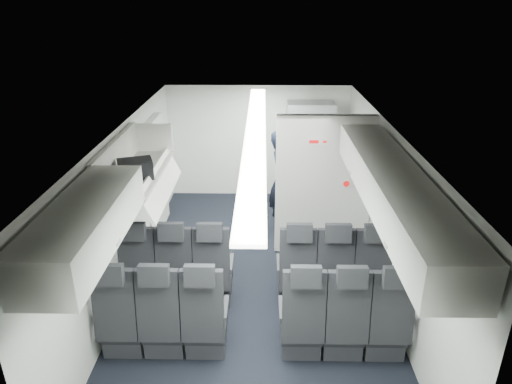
{
  "coord_description": "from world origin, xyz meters",
  "views": [
    {
      "loc": [
        0.09,
        -5.38,
        3.63
      ],
      "look_at": [
        0.0,
        0.4,
        1.15
      ],
      "focal_mm": 32.0,
      "sensor_mm": 36.0,
      "label": 1
    }
  ],
  "objects_px": {
    "seat_row_mid": "(253,323)",
    "boarding_door": "(157,175)",
    "galley_unit": "(309,153)",
    "flight_attendant": "(282,182)",
    "carry_on_bag": "(135,169)",
    "seat_row_front": "(255,276)"
  },
  "relations": [
    {
      "from": "seat_row_mid",
      "to": "boarding_door",
      "type": "xyz_separation_m",
      "value": [
        -1.64,
        2.99,
        0.55
      ]
    },
    {
      "from": "galley_unit",
      "to": "flight_attendant",
      "type": "relative_size",
      "value": 1.1
    },
    {
      "from": "seat_row_mid",
      "to": "boarding_door",
      "type": "relative_size",
      "value": 1.79
    },
    {
      "from": "boarding_door",
      "to": "flight_attendant",
      "type": "distance_m",
      "value": 2.05
    },
    {
      "from": "flight_attendant",
      "to": "carry_on_bag",
      "type": "xyz_separation_m",
      "value": [
        -1.8,
        -1.95,
        0.92
      ]
    },
    {
      "from": "seat_row_mid",
      "to": "carry_on_bag",
      "type": "xyz_separation_m",
      "value": [
        -1.39,
        1.0,
        1.38
      ]
    },
    {
      "from": "boarding_door",
      "to": "carry_on_bag",
      "type": "relative_size",
      "value": 4.78
    },
    {
      "from": "seat_row_mid",
      "to": "flight_attendant",
      "type": "xyz_separation_m",
      "value": [
        0.41,
        2.94,
        0.46
      ]
    },
    {
      "from": "seat_row_front",
      "to": "boarding_door",
      "type": "distance_m",
      "value": 2.71
    },
    {
      "from": "seat_row_mid",
      "to": "galley_unit",
      "type": "xyz_separation_m",
      "value": [
        0.95,
        4.15,
        0.55
      ]
    },
    {
      "from": "flight_attendant",
      "to": "seat_row_mid",
      "type": "bearing_deg",
      "value": 169.43
    },
    {
      "from": "boarding_door",
      "to": "carry_on_bag",
      "type": "distance_m",
      "value": 2.17
    },
    {
      "from": "seat_row_mid",
      "to": "flight_attendant",
      "type": "distance_m",
      "value": 3.01
    },
    {
      "from": "seat_row_mid",
      "to": "carry_on_bag",
      "type": "distance_m",
      "value": 2.2
    },
    {
      "from": "flight_attendant",
      "to": "carry_on_bag",
      "type": "relative_size",
      "value": 4.43
    },
    {
      "from": "seat_row_mid",
      "to": "galley_unit",
      "type": "relative_size",
      "value": 1.75
    },
    {
      "from": "seat_row_mid",
      "to": "seat_row_front",
      "type": "bearing_deg",
      "value": 90.0
    },
    {
      "from": "seat_row_front",
      "to": "flight_attendant",
      "type": "distance_m",
      "value": 2.13
    },
    {
      "from": "carry_on_bag",
      "to": "seat_row_mid",
      "type": "bearing_deg",
      "value": -55.1
    },
    {
      "from": "carry_on_bag",
      "to": "boarding_door",
      "type": "bearing_deg",
      "value": 77.76
    },
    {
      "from": "galley_unit",
      "to": "carry_on_bag",
      "type": "height_order",
      "value": "same"
    },
    {
      "from": "seat_row_front",
      "to": "boarding_door",
      "type": "relative_size",
      "value": 1.79
    }
  ]
}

